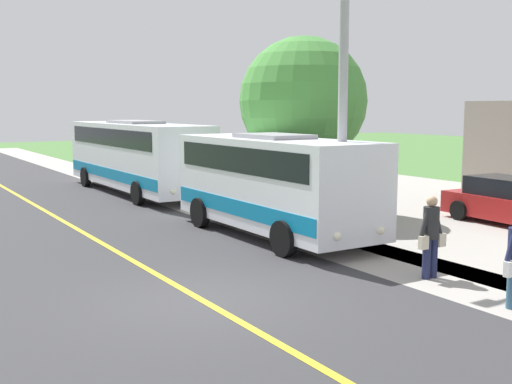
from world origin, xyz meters
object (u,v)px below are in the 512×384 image
at_px(transit_bus_rear, 136,153).
at_px(street_light_pole, 339,88).
at_px(shuttle_bus_front, 274,180).
at_px(tree_curbside, 303,101).
at_px(pedestrian_waiting, 431,234).

xyz_separation_m(transit_bus_rear, street_light_pole, (-0.36, 13.10, 2.41)).
height_order(shuttle_bus_front, transit_bus_rear, transit_bus_rear).
height_order(transit_bus_rear, tree_curbside, tree_curbside).
distance_m(pedestrian_waiting, tree_curbside, 9.04).
xyz_separation_m(street_light_pole, tree_curbside, (-2.53, -5.01, -0.27)).
xyz_separation_m(pedestrian_waiting, street_light_pole, (-0.02, -3.18, 3.14)).
distance_m(transit_bus_rear, pedestrian_waiting, 16.29).
relative_size(transit_bus_rear, street_light_pole, 1.45).
xyz_separation_m(transit_bus_rear, pedestrian_waiting, (-0.34, 16.27, -0.73)).
bearing_deg(shuttle_bus_front, pedestrian_waiting, 93.77).
distance_m(shuttle_bus_front, tree_curbside, 4.54).
xyz_separation_m(transit_bus_rear, tree_curbside, (-2.89, 8.09, 2.14)).
bearing_deg(street_light_pole, shuttle_bus_front, -80.82).
bearing_deg(pedestrian_waiting, tree_curbside, -107.28).
bearing_deg(street_light_pole, transit_bus_rear, -88.43).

